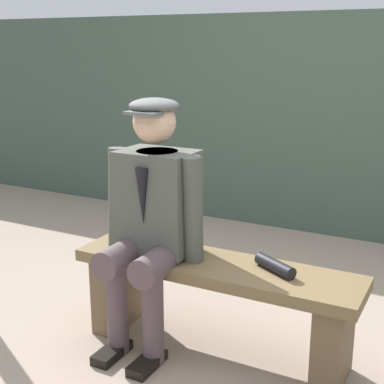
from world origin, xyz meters
The scene contains 5 objects.
ground_plane centered at (0.00, 0.00, 0.00)m, with size 30.00×30.00×0.00m, color gray.
bench centered at (0.00, 0.00, 0.33)m, with size 1.48×0.38×0.50m.
seated_man centered at (0.33, 0.06, 0.72)m, with size 0.55×0.56×1.30m.
rolled_magazine centered at (-0.30, -0.03, 0.53)m, with size 0.06×0.06×0.24m, color black.
stadium_wall centered at (0.00, -2.19, 0.90)m, with size 12.00×0.24×1.81m, color #3D4F42.
Camera 1 is at (-1.09, 2.32, 1.55)m, focal length 51.23 mm.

